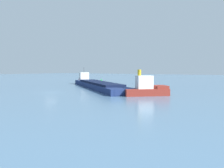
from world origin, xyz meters
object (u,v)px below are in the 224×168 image
object	(u,v)px
cargo_barge	(96,84)
channel_buoy_green	(101,81)
tugboat	(146,89)
channel_buoy_red	(79,80)

from	to	relation	value
cargo_barge	channel_buoy_green	xyz separation A→B (m)	(-10.49, 16.40, -0.16)
tugboat	channel_buoy_green	world-z (taller)	tugboat
tugboat	cargo_barge	xyz separation A→B (m)	(-19.84, 9.43, -0.36)
tugboat	channel_buoy_green	size ratio (longest dim) A/B	4.76
cargo_barge	channel_buoy_red	size ratio (longest dim) A/B	19.01
channel_buoy_red	channel_buoy_green	distance (m)	17.93
cargo_barge	channel_buoy_red	distance (m)	35.63
cargo_barge	channel_buoy_red	world-z (taller)	cargo_barge
cargo_barge	channel_buoy_red	xyz separation A→B (m)	(-27.13, 23.09, -0.16)
cargo_barge	channel_buoy_green	size ratio (longest dim) A/B	19.01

